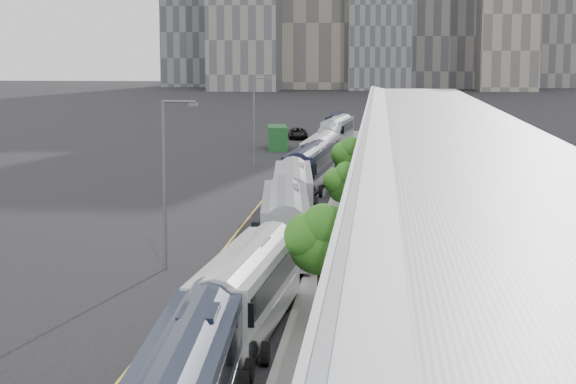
# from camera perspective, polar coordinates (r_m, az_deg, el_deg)

# --- Properties ---
(sidewalk) EXTENTS (10.00, 170.00, 0.12)m
(sidewalk) POSITION_cam_1_polar(r_m,az_deg,el_deg) (63.69, 6.26, -2.63)
(sidewalk) COLOR gray
(sidewalk) RESTS_ON ground
(lane_line) EXTENTS (0.12, 160.00, 0.02)m
(lane_line) POSITION_cam_1_polar(r_m,az_deg,el_deg) (64.39, -3.14, -2.52)
(lane_line) COLOR gold
(lane_line) RESTS_ON ground
(depot) EXTENTS (12.45, 160.40, 7.20)m
(depot) POSITION_cam_1_polar(r_m,az_deg,el_deg) (63.32, 9.92, 0.40)
(depot) COLOR gray
(depot) RESTS_ON ground
(bus_2) EXTENTS (3.42, 12.92, 3.73)m
(bus_2) POSITION_cam_1_polar(r_m,az_deg,el_deg) (41.97, -2.36, -6.18)
(bus_2) COLOR silver
(bus_2) RESTS_ON ground
(bus_3) EXTENTS (4.04, 13.68, 3.94)m
(bus_3) POSITION_cam_1_polar(r_m,az_deg,el_deg) (57.75, -0.16, -2.09)
(bus_3) COLOR gray
(bus_3) RESTS_ON ground
(bus_4) EXTENTS (3.87, 13.54, 3.90)m
(bus_4) POSITION_cam_1_polar(r_m,az_deg,el_deg) (69.53, 0.29, -0.33)
(bus_4) COLOR #A2A2AC
(bus_4) RESTS_ON ground
(bus_5) EXTENTS (3.70, 13.30, 3.84)m
(bus_5) POSITION_cam_1_polar(r_m,az_deg,el_deg) (85.37, 1.26, 1.25)
(bus_5) COLOR black
(bus_5) RESTS_ON ground
(bus_6) EXTENTS (3.34, 12.94, 3.74)m
(bus_6) POSITION_cam_1_polar(r_m,az_deg,el_deg) (97.87, 1.95, 2.12)
(bus_6) COLOR silver
(bus_6) RESTS_ON ground
(bus_7) EXTENTS (2.74, 12.24, 3.57)m
(bus_7) POSITION_cam_1_polar(r_m,az_deg,el_deg) (114.05, 2.51, 2.95)
(bus_7) COLOR gray
(bus_7) RESTS_ON ground
(bus_8) EXTENTS (3.87, 12.90, 3.71)m
(bus_8) POSITION_cam_1_polar(r_m,az_deg,el_deg) (126.26, 2.96, 3.49)
(bus_8) COLOR #96989F
(bus_8) RESTS_ON ground
(bus_9) EXTENTS (2.70, 12.00, 3.50)m
(bus_9) POSITION_cam_1_polar(r_m,az_deg,el_deg) (138.26, 2.87, 3.87)
(bus_9) COLOR black
(bus_9) RESTS_ON ground
(tree_1) EXTENTS (2.82, 2.82, 5.43)m
(tree_1) POSITION_cam_1_polar(r_m,az_deg,el_deg) (42.92, 1.87, -2.54)
(tree_1) COLOR black
(tree_1) RESTS_ON ground
(tree_2) EXTENTS (2.50, 2.50, 4.37)m
(tree_2) POSITION_cam_1_polar(r_m,az_deg,el_deg) (67.84, 3.33, 0.68)
(tree_2) COLOR black
(tree_2) RESTS_ON ground
(tree_3) EXTENTS (2.88, 2.88, 4.71)m
(tree_3) POSITION_cam_1_polar(r_m,az_deg,el_deg) (84.90, 3.64, 2.31)
(tree_3) COLOR black
(tree_3) RESTS_ON ground
(street_lamp_near) EXTENTS (2.04, 0.22, 9.48)m
(street_lamp_near) POSITION_cam_1_polar(r_m,az_deg,el_deg) (53.62, -7.17, 1.13)
(street_lamp_near) COLOR #59595E
(street_lamp_near) RESTS_ON ground
(street_lamp_far) EXTENTS (2.04, 0.22, 9.47)m
(street_lamp_far) POSITION_cam_1_polar(r_m,az_deg,el_deg) (102.09, -1.92, 4.55)
(street_lamp_far) COLOR #59595E
(street_lamp_far) RESTS_ON ground
(shipping_container) EXTENTS (3.23, 6.89, 2.92)m
(shipping_container) POSITION_cam_1_polar(r_m,az_deg,el_deg) (121.12, -0.63, 3.25)
(shipping_container) COLOR #15461C
(shipping_container) RESTS_ON ground
(suv) EXTENTS (3.30, 5.91, 1.56)m
(suv) POSITION_cam_1_polar(r_m,az_deg,el_deg) (135.33, 0.59, 3.49)
(suv) COLOR black
(suv) RESTS_ON ground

